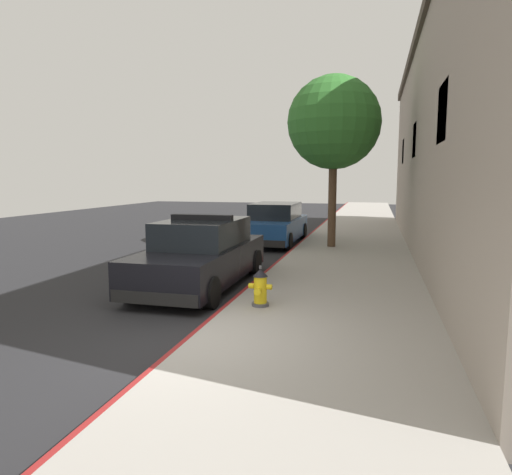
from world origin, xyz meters
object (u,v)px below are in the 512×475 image
parked_car_silver_ahead (275,224)px  street_tree (334,123)px  police_cruiser (201,255)px  fire_hydrant (260,288)px

parked_car_silver_ahead → street_tree: street_tree is taller
police_cruiser → fire_hydrant: (1.88, -1.85, -0.24)m
parked_car_silver_ahead → street_tree: (2.31, -1.38, 3.63)m
police_cruiser → fire_hydrant: size_ratio=6.37×
parked_car_silver_ahead → police_cruiser: bearing=-91.1°
police_cruiser → street_tree: size_ratio=0.83×
police_cruiser → parked_car_silver_ahead: 7.49m
police_cruiser → street_tree: 7.52m
police_cruiser → parked_car_silver_ahead: size_ratio=1.00×
police_cruiser → street_tree: bearing=68.1°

